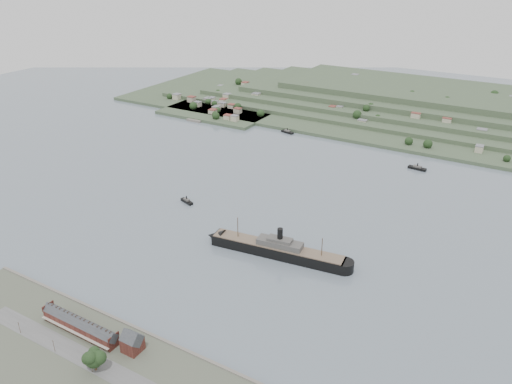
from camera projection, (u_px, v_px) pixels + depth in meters
The scene contains 10 objects.
ground at pixel (244, 221), 423.03m from camera, with size 1400.00×1400.00×0.00m, color slate.
near_shore at pixel (68, 359), 277.19m from camera, with size 220.00×80.00×2.60m.
terrace_row at pixel (80, 325), 293.83m from camera, with size 55.60×9.80×11.07m.
gabled_building at pixel (132, 342), 279.25m from camera, with size 10.40×10.18×14.09m.
far_peninsula at pixel (405, 104), 711.22m from camera, with size 760.00×309.00×30.00m.
steamship at pixel (273, 249), 373.57m from camera, with size 117.05×26.88×28.11m.
tugboat at pixel (187, 201), 453.67m from camera, with size 15.42×8.64×6.72m.
ferry_west at pixel (287, 132), 631.39m from camera, with size 17.91×8.55×6.48m.
ferry_east at pixel (417, 168), 523.90m from camera, with size 19.33×6.94×7.10m.
fig_tree at pixel (94, 358), 264.59m from camera, with size 12.59×10.90×14.05m.
Camera 1 is at (196.71, -315.06, 204.22)m, focal length 35.00 mm.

